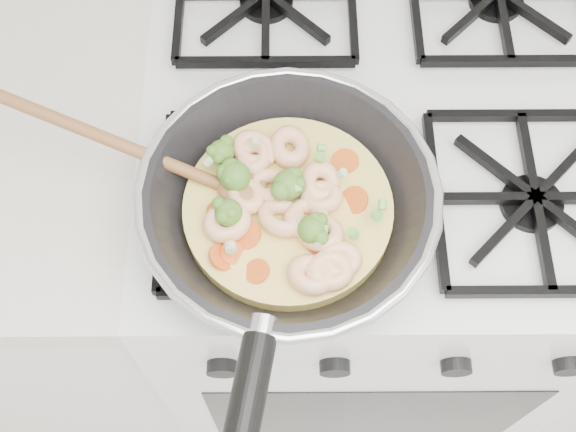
{
  "coord_description": "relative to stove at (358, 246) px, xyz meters",
  "views": [
    {
      "loc": [
        -0.13,
        1.17,
        1.63
      ],
      "look_at": [
        -0.12,
        1.52,
        0.93
      ],
      "focal_mm": 45.63,
      "sensor_mm": 36.0,
      "label": 1
    }
  ],
  "objects": [
    {
      "name": "stove",
      "position": [
        0.0,
        0.0,
        0.0
      ],
      "size": [
        0.6,
        0.6,
        0.92
      ],
      "color": "white",
      "rests_on": "ground"
    },
    {
      "name": "skillet",
      "position": [
        -0.13,
        -0.18,
        0.5
      ],
      "size": [
        0.49,
        0.49,
        0.11
      ],
      "rotation": [
        0.0,
        0.0,
        0.17
      ],
      "color": "black",
      "rests_on": "stove"
    }
  ]
}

